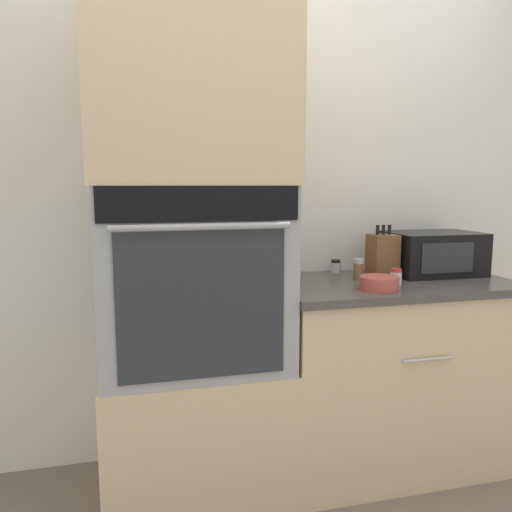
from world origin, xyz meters
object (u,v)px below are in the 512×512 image
wall_oven (192,275)px  microwave (433,253)px  condiment_jar_near (359,270)px  bowl (379,283)px  condiment_jar_mid (336,266)px  knife_block (383,256)px  condiment_jar_far (396,277)px

wall_oven → microwave: 1.19m
microwave → condiment_jar_near: (-0.42, -0.05, -0.05)m
wall_oven → condiment_jar_near: 0.77m
microwave → bowl: microwave is taller
condiment_jar_mid → microwave: bearing=-19.0°
bowl → knife_block: bearing=59.4°
knife_block → condiment_jar_mid: size_ratio=3.89×
condiment_jar_far → bowl: bearing=-147.2°
microwave → knife_block: (-0.29, -0.04, 0.00)m
wall_oven → bowl: 0.78m
microwave → condiment_jar_far: bearing=-148.2°
microwave → condiment_jar_near: microwave is taller
bowl → condiment_jar_near: (0.01, 0.22, 0.02)m
knife_block → condiment_jar_near: (-0.13, -0.02, -0.06)m
condiment_jar_near → wall_oven: bearing=-176.5°
condiment_jar_mid → condiment_jar_far: 0.37m
wall_oven → condiment_jar_far: (0.88, -0.09, -0.03)m
microwave → knife_block: size_ratio=1.72×
knife_block → microwave: bearing=7.0°
microwave → condiment_jar_mid: microwave is taller
wall_oven → condiment_jar_mid: (0.74, 0.25, -0.03)m
condiment_jar_far → condiment_jar_near: bearing=129.1°
bowl → condiment_jar_near: 0.22m
microwave → knife_block: bearing=-173.0°
condiment_jar_near → condiment_jar_far: condiment_jar_near is taller
microwave → bowl: bearing=-147.9°
bowl → condiment_jar_far: (0.12, 0.08, 0.01)m
wall_oven → condiment_jar_near: bearing=3.5°
wall_oven → knife_block: 0.90m
knife_block → condiment_jar_near: knife_block is taller
microwave → condiment_jar_far: 0.37m
knife_block → condiment_jar_far: knife_block is taller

